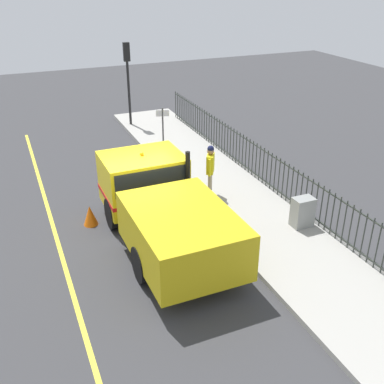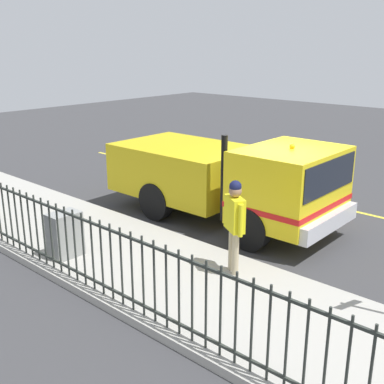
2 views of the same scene
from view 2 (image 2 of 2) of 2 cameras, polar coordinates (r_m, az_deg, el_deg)
The scene contains 8 objects.
ground_plane at distance 11.68m, azimuth 9.78°, elevation -4.51°, with size 49.56×49.56×0.00m, color #38383A.
sidewalk_slab at distance 9.13m, azimuth -2.19°, elevation -10.13°, with size 3.06×22.53×0.15m, color #A3A099.
lane_marking at distance 13.82m, azimuth 15.55°, elevation -1.44°, with size 0.12×20.27×0.01m, color yellow.
work_truck at distance 11.69m, azimuth 4.96°, elevation 1.90°, with size 2.52×6.03×2.41m.
worker_standing at distance 8.76m, azimuth 5.07°, elevation -3.01°, with size 0.46×0.57×1.79m.
iron_fence at distance 7.99m, azimuth -8.98°, elevation -8.43°, with size 0.04×19.18×1.35m.
utility_cabinet at distance 9.97m, azimuth -14.85°, elevation -4.91°, with size 0.63×0.43×0.92m, color gray.
traffic_cone at distance 12.52m, azimuth 15.86°, elevation -1.87°, with size 0.45×0.45×0.64m, color orange.
Camera 2 is at (9.28, 5.67, 4.25)m, focal length 44.88 mm.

